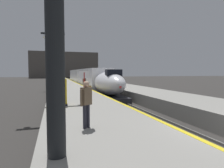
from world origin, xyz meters
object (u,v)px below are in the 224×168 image
at_px(station_column_far, 53,53).
at_px(passenger_mid_platform, 86,101).
at_px(station_column_mid, 53,20).
at_px(passenger_near_edge, 84,82).
at_px(ticket_machine_yellow, 61,93).
at_px(highspeed_train_main, 87,78).
at_px(departure_info_board, 84,78).
at_px(rolling_suitcase, 89,88).

distance_m(station_column_far, passenger_mid_platform, 29.08).
height_order(station_column_mid, passenger_near_edge, station_column_mid).
bearing_deg(station_column_far, passenger_near_edge, -79.23).
height_order(station_column_far, ticket_machine_yellow, station_column_far).
bearing_deg(station_column_far, highspeed_train_main, 4.24).
bearing_deg(station_column_far, passenger_mid_platform, -87.87).
bearing_deg(passenger_mid_platform, highspeed_train_main, 80.59).
distance_m(highspeed_train_main, station_column_far, 7.45).
bearing_deg(departure_info_board, station_column_far, 97.41).
relative_size(station_column_mid, passenger_mid_platform, 5.87).
distance_m(passenger_near_edge, departure_info_board, 3.38).
xyz_separation_m(station_column_far, departure_info_board, (2.47, -18.99, -3.88)).
relative_size(highspeed_train_main, station_column_far, 4.38).
relative_size(station_column_mid, station_column_far, 1.11).
xyz_separation_m(passenger_near_edge, departure_info_board, (-0.52, -3.30, 0.52)).
relative_size(passenger_near_edge, departure_info_board, 0.80).
bearing_deg(station_column_far, rolling_suitcase, -76.89).
bearing_deg(passenger_near_edge, departure_info_board, -98.92).
xyz_separation_m(passenger_near_edge, passenger_mid_platform, (-1.92, -13.02, 0.00)).
xyz_separation_m(rolling_suitcase, departure_info_board, (-1.08, -3.75, 1.20)).
bearing_deg(passenger_near_edge, station_column_mid, -123.67).
xyz_separation_m(rolling_suitcase, ticket_machine_yellow, (-3.20, -8.31, 0.44)).
height_order(station_column_mid, station_column_far, station_column_mid).
bearing_deg(station_column_mid, ticket_machine_yellow, -84.08).
distance_m(station_column_mid, station_column_far, 20.19).
bearing_deg(passenger_mid_platform, passenger_near_edge, 81.61).
bearing_deg(departure_info_board, ticket_machine_yellow, -114.92).
xyz_separation_m(highspeed_train_main, ticket_machine_yellow, (-5.55, -23.99, -0.13)).
xyz_separation_m(passenger_mid_platform, departure_info_board, (1.40, 9.73, 0.52)).
distance_m(highspeed_train_main, passenger_mid_platform, 29.56).
bearing_deg(passenger_near_edge, ticket_machine_yellow, -108.55).
relative_size(ticket_machine_yellow, departure_info_board, 0.75).
bearing_deg(passenger_mid_platform, rolling_suitcase, 79.55).
bearing_deg(station_column_far, departure_info_board, -82.59).
xyz_separation_m(station_column_mid, departure_info_board, (2.47, 1.19, -4.41)).
xyz_separation_m(passenger_mid_platform, ticket_machine_yellow, (-0.72, 5.17, -0.25)).
distance_m(station_column_far, passenger_near_edge, 16.57).
xyz_separation_m(station_column_far, passenger_mid_platform, (1.07, -28.72, -4.40)).
bearing_deg(rolling_suitcase, passenger_near_edge, -141.37).
relative_size(highspeed_train_main, passenger_mid_platform, 23.14).
distance_m(rolling_suitcase, ticket_machine_yellow, 8.91).
height_order(highspeed_train_main, station_column_mid, station_column_mid).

